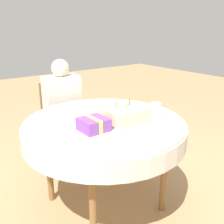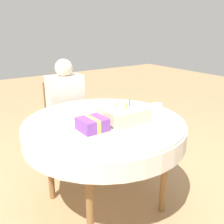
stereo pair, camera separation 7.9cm
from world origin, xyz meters
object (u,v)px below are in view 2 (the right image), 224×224
object	(u,v)px
drinking_glass	(157,109)
person	(67,104)
chair	(65,119)
birthday_cake	(122,114)
gift_box	(92,124)

from	to	relation	value
drinking_glass	person	bearing A→B (deg)	109.90
chair	person	xyz separation A→B (m)	(-0.01, -0.09, 0.18)
birthday_cake	person	bearing A→B (deg)	92.75
birthday_cake	drinking_glass	world-z (taller)	birthday_cake
person	chair	bearing A→B (deg)	90.00
person	birthday_cake	bearing A→B (deg)	-82.60
person	gift_box	size ratio (longest dim) A/B	6.11
birthday_cake	drinking_glass	bearing A→B (deg)	-10.95
chair	drinking_glass	bearing A→B (deg)	-67.35
chair	birthday_cake	size ratio (longest dim) A/B	2.92
person	drinking_glass	xyz separation A→B (m)	(0.34, -0.94, 0.13)
person	gift_box	distance (m)	0.95
chair	gift_box	bearing A→B (deg)	-99.06
gift_box	person	bearing A→B (deg)	75.46
drinking_glass	gift_box	size ratio (longest dim) A/B	0.53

